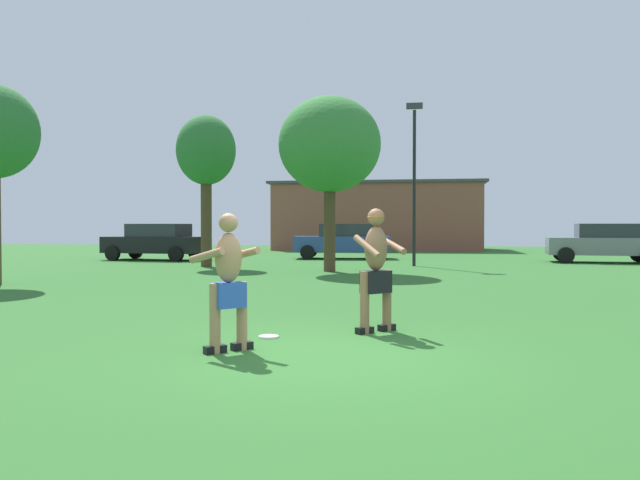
# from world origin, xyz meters

# --- Properties ---
(ground_plane) EXTENTS (80.00, 80.00, 0.00)m
(ground_plane) POSITION_xyz_m (0.00, 0.00, 0.00)
(ground_plane) COLOR #2D6628
(player_with_cap) EXTENTS (0.76, 0.88, 1.74)m
(player_with_cap) POSITION_xyz_m (0.49, 1.73, 0.96)
(player_with_cap) COLOR black
(player_with_cap) RESTS_ON ground_plane
(player_in_blue) EXTENTS (0.86, 0.69, 1.64)m
(player_in_blue) POSITION_xyz_m (-1.16, 0.12, 0.86)
(player_in_blue) COLOR black
(player_in_blue) RESTS_ON ground_plane
(frisbee) EXTENTS (0.27, 0.27, 0.03)m
(frisbee) POSITION_xyz_m (-0.90, 1.08, 0.01)
(frisbee) COLOR white
(frisbee) RESTS_ON ground_plane
(car_blue_near_post) EXTENTS (4.45, 2.35, 1.58)m
(car_blue_near_post) POSITION_xyz_m (-2.25, 21.31, 0.82)
(car_blue_near_post) COLOR #2D478C
(car_blue_near_post) RESTS_ON ground_plane
(car_gray_mid_lot) EXTENTS (4.47, 2.40, 1.58)m
(car_gray_mid_lot) POSITION_xyz_m (8.59, 19.84, 0.82)
(car_gray_mid_lot) COLOR slate
(car_gray_mid_lot) RESTS_ON ground_plane
(car_black_far_end) EXTENTS (4.48, 2.42, 1.58)m
(car_black_far_end) POSITION_xyz_m (-10.20, 18.91, 0.82)
(car_black_far_end) COLOR black
(car_black_far_end) RESTS_ON ground_plane
(lamp_post) EXTENTS (0.60, 0.24, 6.02)m
(lamp_post) POSITION_xyz_m (0.96, 16.47, 3.67)
(lamp_post) COLOR black
(lamp_post) RESTS_ON ground_plane
(outbuilding_behind_lot) EXTENTS (13.05, 6.64, 4.20)m
(outbuilding_behind_lot) POSITION_xyz_m (-1.39, 33.10, 2.11)
(outbuilding_behind_lot) COLOR brown
(outbuilding_behind_lot) RESTS_ON ground_plane
(tree_right_field) EXTENTS (3.33, 3.33, 5.70)m
(tree_right_field) POSITION_xyz_m (-1.76, 13.23, 4.11)
(tree_right_field) COLOR #4C3823
(tree_right_field) RESTS_ON ground_plane
(tree_behind_players) EXTENTS (2.15, 2.15, 5.50)m
(tree_behind_players) POSITION_xyz_m (-6.52, 14.90, 4.13)
(tree_behind_players) COLOR #4C3823
(tree_behind_players) RESTS_ON ground_plane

